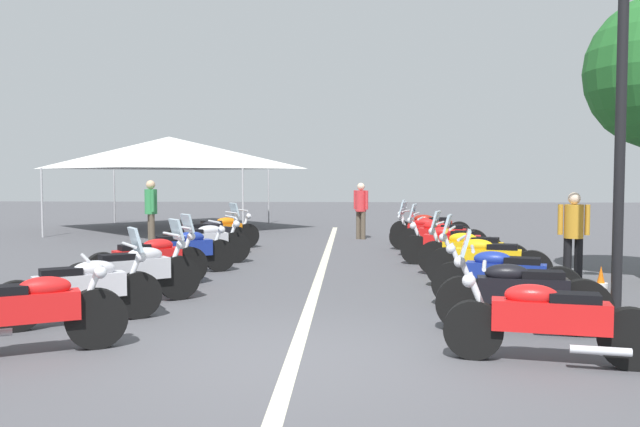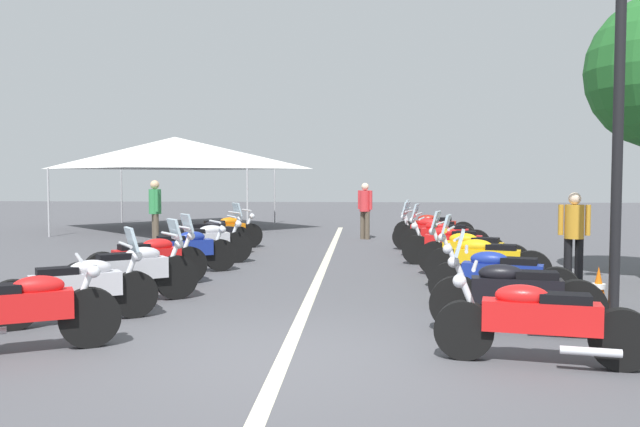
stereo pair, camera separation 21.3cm
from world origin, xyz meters
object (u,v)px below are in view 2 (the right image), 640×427
object	(u,v)px
motorcycle_left_row_1	(79,287)
event_tent	(175,153)
motorcycle_right_row_3	(485,261)
motorcycle_right_row_8	(433,227)
motorcycle_left_row_0	(22,310)
motorcycle_left_row_5	(204,242)
motorcycle_right_row_4	(471,252)
motorcycle_left_row_7	(224,231)
traffic_cone_0	(598,290)
motorcycle_left_row_6	(209,235)
bystander_2	(155,208)
motorcycle_right_row_2	(501,277)
motorcycle_right_row_0	(538,320)
bystander_1	(365,206)
street_lamp_twin_globe	(620,45)
motorcycle_left_row_2	(133,271)
bystander_0	(574,231)
motorcycle_right_row_1	(514,294)
motorcycle_right_row_6	(443,237)
motorcycle_right_row_7	(433,232)
motorcycle_right_row_5	(452,244)
motorcycle_left_row_4	(183,250)

from	to	relation	value
motorcycle_left_row_1	event_tent	distance (m)	14.96
motorcycle_right_row_3	motorcycle_right_row_8	size ratio (longest dim) A/B	0.92
motorcycle_left_row_0	motorcycle_left_row_5	xyz separation A→B (m)	(7.05, -0.21, 0.00)
motorcycle_left_row_1	motorcycle_right_row_4	xyz separation A→B (m)	(4.22, -5.58, 0.01)
motorcycle_left_row_7	traffic_cone_0	bearing A→B (deg)	-77.15
motorcycle_left_row_6	motorcycle_left_row_7	world-z (taller)	motorcycle_left_row_6
motorcycle_left_row_0	motorcycle_left_row_5	size ratio (longest dim) A/B	0.95
bystander_2	event_tent	xyz separation A→B (m)	(5.53, 1.04, 1.62)
motorcycle_right_row_2	traffic_cone_0	xyz separation A→B (m)	(0.03, -1.34, -0.16)
motorcycle_right_row_0	traffic_cone_0	world-z (taller)	motorcycle_right_row_0
motorcycle_left_row_5	bystander_1	world-z (taller)	bystander_1
motorcycle_left_row_1	motorcycle_left_row_7	world-z (taller)	motorcycle_left_row_1
motorcycle_left_row_0	street_lamp_twin_globe	xyz separation A→B (m)	(2.54, -6.96, 3.14)
motorcycle_left_row_2	motorcycle_left_row_5	xyz separation A→B (m)	(4.29, -0.01, -0.01)
motorcycle_left_row_6	bystander_2	size ratio (longest dim) A/B	1.07
motorcycle_left_row_6	bystander_1	distance (m)	5.59
motorcycle_left_row_0	motorcycle_right_row_4	size ratio (longest dim) A/B	0.93
motorcycle_left_row_1	motorcycle_right_row_4	size ratio (longest dim) A/B	0.91
bystander_0	bystander_2	bearing A→B (deg)	69.24
motorcycle_left_row_1	motorcycle_right_row_1	size ratio (longest dim) A/B	0.89
motorcycle_left_row_7	motorcycle_right_row_6	size ratio (longest dim) A/B	0.94
motorcycle_left_row_5	motorcycle_right_row_7	distance (m)	5.78
motorcycle_left_row_0	motorcycle_left_row_6	distance (m)	8.58
motorcycle_right_row_5	street_lamp_twin_globe	size ratio (longest dim) A/B	0.39
motorcycle_left_row_1	motorcycle_right_row_7	size ratio (longest dim) A/B	0.87
street_lamp_twin_globe	motorcycle_right_row_2	bearing A→B (deg)	85.51
motorcycle_right_row_1	bystander_0	distance (m)	4.25
motorcycle_right_row_2	event_tent	size ratio (longest dim) A/B	0.30
motorcycle_left_row_4	motorcycle_right_row_0	distance (m)	7.72
motorcycle_right_row_3	motorcycle_right_row_8	distance (m)	7.15
traffic_cone_0	motorcycle_right_row_4	bearing A→B (deg)	22.99
motorcycle_right_row_8	motorcycle_left_row_5	bearing A→B (deg)	50.75
motorcycle_right_row_1	bystander_0	bearing A→B (deg)	-107.27
motorcycle_left_row_0	motorcycle_right_row_0	xyz separation A→B (m)	(-0.05, -5.28, -0.01)
motorcycle_right_row_1	motorcycle_right_row_4	size ratio (longest dim) A/B	1.02
motorcycle_left_row_1	bystander_1	bearing A→B (deg)	39.06
motorcycle_left_row_2	motorcycle_right_row_1	xyz separation A→B (m)	(-1.52, -5.13, 0.00)
bystander_1	bystander_2	world-z (taller)	bystander_2
street_lamp_twin_globe	bystander_0	distance (m)	3.66
street_lamp_twin_globe	bystander_2	distance (m)	12.14
motorcycle_left_row_1	motorcycle_left_row_2	xyz separation A→B (m)	(1.31, -0.23, 0.01)
motorcycle_left_row_1	traffic_cone_0	size ratio (longest dim) A/B	2.92
motorcycle_left_row_2	motorcycle_left_row_6	distance (m)	5.83
motorcycle_right_row_1	motorcycle_right_row_4	xyz separation A→B (m)	(4.43, -0.22, -0.01)
motorcycle_left_row_5	motorcycle_right_row_2	size ratio (longest dim) A/B	0.97
event_tent	motorcycle_left_row_2	bearing A→B (deg)	-166.59
motorcycle_left_row_0	event_tent	bearing A→B (deg)	72.35
motorcycle_right_row_6	bystander_0	bearing A→B (deg)	132.51
motorcycle_right_row_4	motorcycle_right_row_5	bearing A→B (deg)	-65.29
motorcycle_right_row_2	bystander_1	bearing A→B (deg)	-61.93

